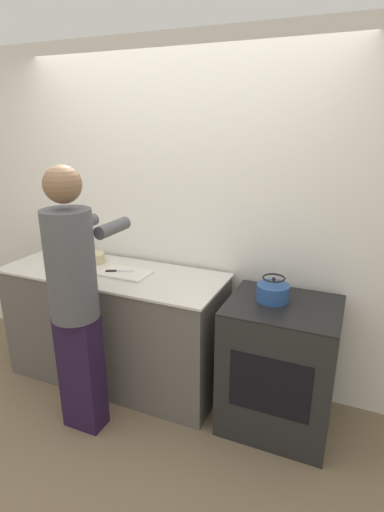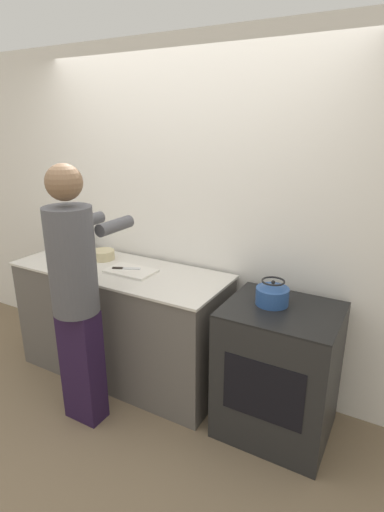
{
  "view_description": "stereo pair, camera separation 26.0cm",
  "coord_description": "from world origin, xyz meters",
  "px_view_note": "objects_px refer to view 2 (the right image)",
  "views": [
    {
      "loc": [
        1.28,
        -2.05,
        2.01
      ],
      "look_at": [
        0.3,
        0.22,
        1.18
      ],
      "focal_mm": 28.0,
      "sensor_mm": 36.0,
      "label": 1
    },
    {
      "loc": [
        1.51,
        -1.93,
        2.01
      ],
      "look_at": [
        0.3,
        0.22,
        1.18
      ],
      "focal_mm": 28.0,
      "sensor_mm": 36.0,
      "label": 2
    }
  ],
  "objects_px": {
    "person": "(76,289)",
    "oven": "(278,371)",
    "bowl_prep": "(103,255)",
    "canister_jar": "(79,243)",
    "cutting_board": "(131,271)",
    "knife": "(125,268)",
    "kettle": "(272,294)"
  },
  "relations": [
    {
      "from": "person",
      "to": "oven",
      "type": "bearing_deg",
      "value": 23.81
    },
    {
      "from": "oven",
      "to": "bowl_prep",
      "type": "relative_size",
      "value": 4.87
    },
    {
      "from": "oven",
      "to": "canister_jar",
      "type": "relative_size",
      "value": 5.5
    },
    {
      "from": "cutting_board",
      "to": "canister_jar",
      "type": "relative_size",
      "value": 2.25
    },
    {
      "from": "cutting_board",
      "to": "knife",
      "type": "distance_m",
      "value": 0.05
    },
    {
      "from": "person",
      "to": "knife",
      "type": "relative_size",
      "value": 8.52
    },
    {
      "from": "knife",
      "to": "bowl_prep",
      "type": "distance_m",
      "value": 0.36
    },
    {
      "from": "canister_jar",
      "to": "oven",
      "type": "bearing_deg",
      "value": -6.1
    },
    {
      "from": "cutting_board",
      "to": "canister_jar",
      "type": "bearing_deg",
      "value": 164.65
    },
    {
      "from": "oven",
      "to": "knife",
      "type": "bearing_deg",
      "value": 179.67
    },
    {
      "from": "kettle",
      "to": "person",
      "type": "bearing_deg",
      "value": -153.4
    },
    {
      "from": "cutting_board",
      "to": "knife",
      "type": "bearing_deg",
      "value": 178.51
    },
    {
      "from": "knife",
      "to": "oven",
      "type": "bearing_deg",
      "value": -24.75
    },
    {
      "from": "bowl_prep",
      "to": "person",
      "type": "bearing_deg",
      "value": -61.63
    },
    {
      "from": "person",
      "to": "cutting_board",
      "type": "xyz_separation_m",
      "value": [
        0.02,
        0.54,
        -0.05
      ]
    },
    {
      "from": "kettle",
      "to": "oven",
      "type": "bearing_deg",
      "value": -20.39
    },
    {
      "from": "person",
      "to": "cutting_board",
      "type": "relative_size",
      "value": 4.8
    },
    {
      "from": "person",
      "to": "knife",
      "type": "height_order",
      "value": "person"
    },
    {
      "from": "oven",
      "to": "canister_jar",
      "type": "distance_m",
      "value": 1.99
    },
    {
      "from": "cutting_board",
      "to": "knife",
      "type": "height_order",
      "value": "knife"
    },
    {
      "from": "knife",
      "to": "bowl_prep",
      "type": "bearing_deg",
      "value": 134.35
    },
    {
      "from": "cutting_board",
      "to": "oven",
      "type": "bearing_deg",
      "value": -0.28
    },
    {
      "from": "oven",
      "to": "canister_jar",
      "type": "xyz_separation_m",
      "value": [
        -1.91,
        0.2,
        0.55
      ]
    },
    {
      "from": "oven",
      "to": "kettle",
      "type": "bearing_deg",
      "value": 159.61
    },
    {
      "from": "person",
      "to": "kettle",
      "type": "distance_m",
      "value": 1.26
    },
    {
      "from": "bowl_prep",
      "to": "canister_jar",
      "type": "distance_m",
      "value": 0.35
    },
    {
      "from": "cutting_board",
      "to": "kettle",
      "type": "relative_size",
      "value": 1.77
    },
    {
      "from": "person",
      "to": "bowl_prep",
      "type": "height_order",
      "value": "person"
    },
    {
      "from": "knife",
      "to": "bowl_prep",
      "type": "xyz_separation_m",
      "value": [
        -0.33,
        0.13,
        0.02
      ]
    },
    {
      "from": "knife",
      "to": "canister_jar",
      "type": "height_order",
      "value": "canister_jar"
    },
    {
      "from": "kettle",
      "to": "bowl_prep",
      "type": "xyz_separation_m",
      "value": [
        -1.49,
        0.11,
        -0.01
      ]
    },
    {
      "from": "knife",
      "to": "bowl_prep",
      "type": "height_order",
      "value": "bowl_prep"
    }
  ]
}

